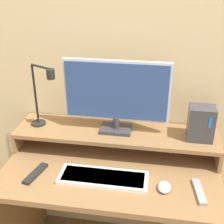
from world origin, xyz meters
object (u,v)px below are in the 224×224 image
object	(u,v)px
keyboard	(103,178)
remote_control	(36,173)
router_dock	(201,123)
desk_lamp	(42,95)
mouse	(164,187)
monitor	(117,94)
remote_secondary	(199,192)

from	to	relation	value
keyboard	remote_control	world-z (taller)	keyboard
router_dock	desk_lamp	bearing A→B (deg)	-179.57
remote_control	mouse	bearing A→B (deg)	-0.66
monitor	mouse	bearing A→B (deg)	-48.22
remote_control	router_dock	bearing A→B (deg)	19.18
keyboard	remote_secondary	world-z (taller)	keyboard
router_dock	remote_control	bearing A→B (deg)	-160.82
desk_lamp	keyboard	world-z (taller)	desk_lamp
router_dock	mouse	world-z (taller)	router_dock
mouse	remote_secondary	bearing A→B (deg)	0.14
desk_lamp	mouse	world-z (taller)	desk_lamp
monitor	remote_secondary	xyz separation A→B (m)	(0.43, -0.30, -0.33)
monitor	mouse	xyz separation A→B (m)	(0.27, -0.30, -0.32)
desk_lamp	router_dock	bearing A→B (deg)	0.43
router_dock	mouse	size ratio (longest dim) A/B	2.09
monitor	desk_lamp	bearing A→B (deg)	-176.57
monitor	remote_control	distance (m)	0.57
mouse	remote_secondary	xyz separation A→B (m)	(0.16, 0.00, -0.01)
mouse	keyboard	bearing A→B (deg)	174.80
desk_lamp	router_dock	size ratio (longest dim) A/B	1.95
desk_lamp	mouse	distance (m)	0.78
desk_lamp	remote_secondary	size ratio (longest dim) A/B	2.05
monitor	remote_secondary	bearing A→B (deg)	-35.18
mouse	remote_control	bearing A→B (deg)	179.34
mouse	desk_lamp	bearing A→B (deg)	157.31
keyboard	mouse	size ratio (longest dim) A/B	4.96
desk_lamp	mouse	xyz separation A→B (m)	(0.67, -0.28, -0.30)
remote_control	remote_secondary	bearing A→B (deg)	-0.50
desk_lamp	router_dock	world-z (taller)	desk_lamp
keyboard	remote_control	size ratio (longest dim) A/B	2.50
remote_control	remote_secondary	size ratio (longest dim) A/B	1.00
monitor	remote_secondary	distance (m)	0.62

